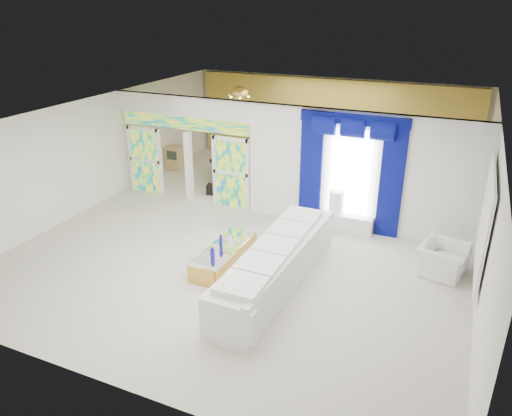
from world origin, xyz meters
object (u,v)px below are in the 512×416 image
at_px(coffee_table, 224,256).
at_px(armchair, 443,259).
at_px(white_sofa, 276,267).
at_px(console_table, 347,222).
at_px(grand_piano, 244,164).

distance_m(coffee_table, armchair, 4.68).
bearing_deg(white_sofa, coffee_table, 169.82).
bearing_deg(coffee_table, console_table, 54.29).
bearing_deg(console_table, grand_piano, 147.90).
relative_size(white_sofa, coffee_table, 2.24).
height_order(white_sofa, coffee_table, white_sofa).
relative_size(console_table, armchair, 1.30).
xyz_separation_m(white_sofa, armchair, (3.05, 1.89, -0.09)).
relative_size(coffee_table, grand_piano, 1.05).
bearing_deg(armchair, coffee_table, 123.37).
xyz_separation_m(coffee_table, grand_piano, (-2.05, 5.37, 0.25)).
bearing_deg(coffee_table, white_sofa, -12.53).
xyz_separation_m(white_sofa, grand_piano, (-3.40, 5.67, 0.05)).
height_order(white_sofa, grand_piano, grand_piano).
height_order(white_sofa, console_table, white_sofa).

